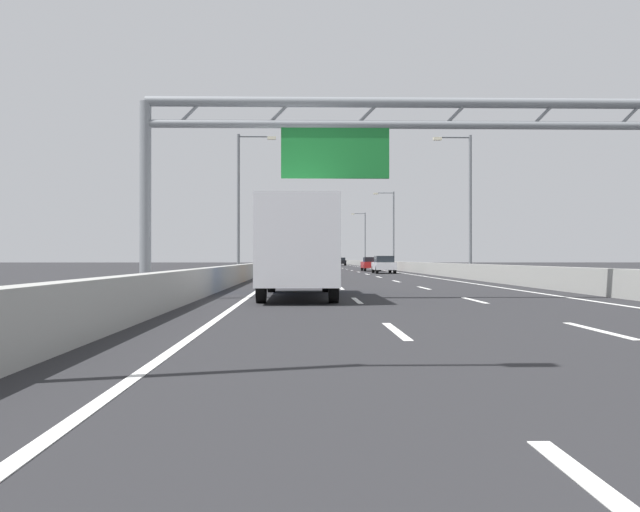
{
  "coord_description": "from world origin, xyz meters",
  "views": [
    {
      "loc": [
        -3.44,
        0.12,
        1.28
      ],
      "look_at": [
        -1.27,
        89.25,
        1.6
      ],
      "focal_mm": 39.63,
      "sensor_mm": 36.0,
      "label": 1
    }
  ],
  "objects_px": {
    "streetlamp_right_far": "(392,225)",
    "streetlamp_left_far": "(270,225)",
    "streetlamp_left_mid": "(242,196)",
    "black_car": "(341,261)",
    "white_car": "(384,264)",
    "streetlamp_left_distant": "(280,235)",
    "red_car": "(371,264)",
    "streetlamp_right_mid": "(467,197)",
    "silver_car": "(322,261)",
    "sign_gantry": "(402,145)",
    "streetlamp_right_distant": "(364,236)",
    "box_truck": "(298,246)",
    "blue_car": "(327,262)",
    "orange_car": "(302,268)"
  },
  "relations": [
    {
      "from": "streetlamp_right_far",
      "to": "streetlamp_left_far",
      "type": "bearing_deg",
      "value": 180.0
    },
    {
      "from": "black_car",
      "to": "white_car",
      "type": "distance_m",
      "value": 69.08
    },
    {
      "from": "orange_car",
      "to": "box_truck",
      "type": "height_order",
      "value": "box_truck"
    },
    {
      "from": "streetlamp_right_distant",
      "to": "white_car",
      "type": "bearing_deg",
      "value": -93.44
    },
    {
      "from": "streetlamp_left_distant",
      "to": "box_truck",
      "type": "distance_m",
      "value": 103.01
    },
    {
      "from": "red_car",
      "to": "silver_car",
      "type": "bearing_deg",
      "value": 92.93
    },
    {
      "from": "streetlamp_left_distant",
      "to": "black_car",
      "type": "xyz_separation_m",
      "value": [
        10.99,
        3.81,
        -4.65
      ]
    },
    {
      "from": "sign_gantry",
      "to": "streetlamp_right_distant",
      "type": "distance_m",
      "value": 104.12
    },
    {
      "from": "box_truck",
      "to": "black_car",
      "type": "bearing_deg",
      "value": 86.18
    },
    {
      "from": "silver_car",
      "to": "streetlamp_right_mid",
      "type": "bearing_deg",
      "value": -85.37
    },
    {
      "from": "sign_gantry",
      "to": "streetlamp_left_mid",
      "type": "distance_m",
      "value": 25.52
    },
    {
      "from": "streetlamp_right_mid",
      "to": "silver_car",
      "type": "height_order",
      "value": "streetlamp_right_mid"
    },
    {
      "from": "streetlamp_left_mid",
      "to": "streetlamp_left_far",
      "type": "height_order",
      "value": "same"
    },
    {
      "from": "streetlamp_left_distant",
      "to": "red_car",
      "type": "bearing_deg",
      "value": -78.57
    },
    {
      "from": "streetlamp_left_far",
      "to": "sign_gantry",
      "type": "bearing_deg",
      "value": -83.64
    },
    {
      "from": "silver_car",
      "to": "red_car",
      "type": "height_order",
      "value": "red_car"
    },
    {
      "from": "silver_car",
      "to": "red_car",
      "type": "distance_m",
      "value": 64.95
    },
    {
      "from": "streetlamp_left_mid",
      "to": "streetlamp_right_mid",
      "type": "height_order",
      "value": "same"
    },
    {
      "from": "streetlamp_left_far",
      "to": "streetlamp_right_mid",
      "type": "bearing_deg",
      "value": -69.37
    },
    {
      "from": "sign_gantry",
      "to": "streetlamp_left_far",
      "type": "height_order",
      "value": "streetlamp_left_far"
    },
    {
      "from": "streetlamp_right_mid",
      "to": "streetlamp_left_distant",
      "type": "height_order",
      "value": "same"
    },
    {
      "from": "streetlamp_right_mid",
      "to": "red_car",
      "type": "bearing_deg",
      "value": 98.99
    },
    {
      "from": "red_car",
      "to": "white_car",
      "type": "bearing_deg",
      "value": -89.73
    },
    {
      "from": "sign_gantry",
      "to": "streetlamp_right_mid",
      "type": "bearing_deg",
      "value": 72.39
    },
    {
      "from": "black_car",
      "to": "streetlamp_left_mid",
      "type": "bearing_deg",
      "value": -97.53
    },
    {
      "from": "white_car",
      "to": "silver_car",
      "type": "bearing_deg",
      "value": 92.54
    },
    {
      "from": "sign_gantry",
      "to": "silver_car",
      "type": "xyz_separation_m",
      "value": [
        0.48,
        114.48,
        -4.13
      ]
    },
    {
      "from": "streetlamp_right_far",
      "to": "black_car",
      "type": "distance_m",
      "value": 43.91
    },
    {
      "from": "sign_gantry",
      "to": "box_truck",
      "type": "relative_size",
      "value": 1.91
    },
    {
      "from": "streetlamp_right_mid",
      "to": "blue_car",
      "type": "xyz_separation_m",
      "value": [
        -7.37,
        58.23,
        -4.65
      ]
    },
    {
      "from": "streetlamp_right_distant",
      "to": "box_truck",
      "type": "relative_size",
      "value": 1.06
    },
    {
      "from": "streetlamp_left_distant",
      "to": "white_car",
      "type": "distance_m",
      "value": 66.35
    },
    {
      "from": "sign_gantry",
      "to": "blue_car",
      "type": "relative_size",
      "value": 3.87
    },
    {
      "from": "streetlamp_right_mid",
      "to": "silver_car",
      "type": "distance_m",
      "value": 90.41
    },
    {
      "from": "streetlamp_right_distant",
      "to": "black_car",
      "type": "height_order",
      "value": "streetlamp_right_distant"
    },
    {
      "from": "sign_gantry",
      "to": "streetlamp_right_mid",
      "type": "relative_size",
      "value": 1.8
    },
    {
      "from": "streetlamp_right_mid",
      "to": "box_truck",
      "type": "height_order",
      "value": "streetlamp_right_mid"
    },
    {
      "from": "streetlamp_left_mid",
      "to": "streetlamp_left_far",
      "type": "xyz_separation_m",
      "value": [
        0.0,
        39.67,
        0.0
      ]
    },
    {
      "from": "streetlamp_right_far",
      "to": "white_car",
      "type": "distance_m",
      "value": 26.31
    },
    {
      "from": "sign_gantry",
      "to": "orange_car",
      "type": "distance_m",
      "value": 16.89
    },
    {
      "from": "streetlamp_right_far",
      "to": "white_car",
      "type": "relative_size",
      "value": 2.19
    },
    {
      "from": "blue_car",
      "to": "streetlamp_right_distant",
      "type": "bearing_deg",
      "value": 70.75
    },
    {
      "from": "streetlamp_left_far",
      "to": "white_car",
      "type": "bearing_deg",
      "value": -66.73
    },
    {
      "from": "blue_car",
      "to": "silver_car",
      "type": "xyz_separation_m",
      "value": [
        0.08,
        31.76,
        -0.0
      ]
    },
    {
      "from": "streetlamp_right_mid",
      "to": "streetlamp_right_distant",
      "type": "bearing_deg",
      "value": 90.0
    },
    {
      "from": "streetlamp_right_distant",
      "to": "red_car",
      "type": "bearing_deg",
      "value": -94.19
    },
    {
      "from": "streetlamp_right_far",
      "to": "orange_car",
      "type": "xyz_separation_m",
      "value": [
        -10.97,
        -48.09,
        -4.64
      ]
    },
    {
      "from": "streetlamp_right_far",
      "to": "blue_car",
      "type": "distance_m",
      "value": 20.5
    },
    {
      "from": "orange_car",
      "to": "silver_car",
      "type": "xyz_separation_m",
      "value": [
        3.68,
        98.41,
        -0.02
      ]
    },
    {
      "from": "streetlamp_left_distant",
      "to": "white_car",
      "type": "xyz_separation_m",
      "value": [
        11.01,
        -65.27,
        -4.63
      ]
    }
  ]
}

